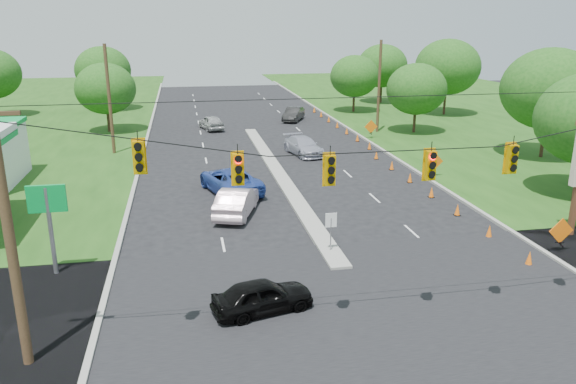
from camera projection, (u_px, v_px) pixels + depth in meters
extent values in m
plane|color=black|center=(371.00, 315.00, 21.37)|extent=(160.00, 160.00, 0.00)
cube|color=black|center=(371.00, 315.00, 21.37)|extent=(160.00, 14.00, 0.02)
cube|color=gray|center=(144.00, 152.00, 47.78)|extent=(0.25, 110.00, 0.16)
cube|color=gray|center=(370.00, 143.00, 51.35)|extent=(0.25, 110.00, 0.16)
cube|color=gray|center=(278.00, 174.00, 41.10)|extent=(1.00, 34.00, 0.18)
cylinder|color=gray|center=(331.00, 236.00, 26.74)|extent=(0.06, 0.06, 1.80)
cube|color=white|center=(331.00, 220.00, 26.51)|extent=(0.55, 0.04, 0.70)
cylinder|color=#422D1C|center=(9.00, 235.00, 16.99)|extent=(0.32, 0.32, 9.00)
cylinder|color=black|center=(390.00, 139.00, 18.38)|extent=(24.00, 0.04, 0.04)
cube|color=#E8A400|center=(139.00, 157.00, 17.04)|extent=(0.34, 0.24, 1.00)
cube|color=#E8A400|center=(238.00, 169.00, 17.72)|extent=(0.34, 0.24, 1.00)
cube|color=#E8A400|center=(330.00, 170.00, 18.31)|extent=(0.34, 0.24, 1.00)
cube|color=#E8A400|center=(430.00, 165.00, 18.92)|extent=(0.34, 0.24, 1.00)
cube|color=#E8A400|center=(512.00, 159.00, 19.43)|extent=(0.34, 0.24, 1.00)
cylinder|color=#422D1C|center=(109.00, 100.00, 46.04)|extent=(0.28, 0.28, 9.00)
cylinder|color=#422D1C|center=(379.00, 87.00, 55.16)|extent=(0.28, 0.28, 9.00)
cylinder|color=gray|center=(51.00, 232.00, 24.21)|extent=(0.20, 0.20, 4.00)
cube|color=#009638|center=(47.00, 199.00, 23.78)|extent=(1.60, 0.15, 1.20)
cube|color=#59331E|center=(576.00, 195.00, 28.64)|extent=(0.25, 0.25, 4.40)
cone|color=orange|center=(529.00, 258.00, 25.60)|extent=(0.32, 0.32, 0.70)
cone|color=orange|center=(489.00, 231.00, 28.89)|extent=(0.32, 0.32, 0.70)
cone|color=orange|center=(457.00, 210.00, 32.18)|extent=(0.32, 0.32, 0.70)
cone|color=orange|center=(432.00, 192.00, 35.47)|extent=(0.32, 0.32, 0.70)
cone|color=orange|center=(410.00, 178.00, 38.76)|extent=(0.32, 0.32, 0.70)
cone|color=orange|center=(392.00, 165.00, 42.05)|extent=(0.32, 0.32, 0.70)
cone|color=orange|center=(376.00, 155.00, 45.34)|extent=(0.32, 0.32, 0.70)
cone|color=orange|center=(370.00, 146.00, 48.73)|extent=(0.32, 0.32, 0.70)
cone|color=orange|center=(357.00, 138.00, 52.02)|extent=(0.32, 0.32, 0.70)
cone|color=orange|center=(347.00, 131.00, 55.31)|extent=(0.32, 0.32, 0.70)
cone|color=orange|center=(337.00, 125.00, 58.60)|extent=(0.32, 0.32, 0.70)
cone|color=orange|center=(329.00, 119.00, 61.89)|extent=(0.32, 0.32, 0.70)
cone|color=orange|center=(321.00, 114.00, 65.18)|extent=(0.32, 0.32, 0.70)
cone|color=orange|center=(314.00, 110.00, 68.47)|extent=(0.32, 0.32, 0.70)
cube|color=black|center=(559.00, 243.00, 26.87)|extent=(0.06, 0.58, 0.26)
cube|color=black|center=(559.00, 243.00, 26.87)|extent=(0.06, 0.58, 0.26)
cube|color=orange|center=(561.00, 231.00, 26.70)|extent=(1.27, 0.05, 1.27)
cube|color=black|center=(434.00, 170.00, 40.03)|extent=(0.06, 0.58, 0.26)
cube|color=black|center=(434.00, 170.00, 40.03)|extent=(0.06, 0.58, 0.26)
cube|color=orange|center=(435.00, 162.00, 39.86)|extent=(1.27, 0.05, 1.27)
cube|color=black|center=(371.00, 133.00, 53.19)|extent=(0.06, 0.58, 0.26)
cube|color=black|center=(371.00, 133.00, 53.19)|extent=(0.06, 0.58, 0.26)
cube|color=orange|center=(371.00, 127.00, 53.02)|extent=(1.27, 0.05, 1.27)
cylinder|color=black|center=(108.00, 120.00, 56.12)|extent=(0.28, 0.28, 2.52)
ellipsoid|color=#194C14|center=(105.00, 89.00, 55.22)|extent=(5.88, 5.88, 5.04)
cylinder|color=black|center=(106.00, 99.00, 69.82)|extent=(0.28, 0.28, 2.88)
ellipsoid|color=#194C14|center=(103.00, 70.00, 68.79)|extent=(6.72, 6.72, 5.76)
cylinder|color=black|center=(543.00, 138.00, 45.46)|extent=(0.28, 0.28, 3.24)
ellipsoid|color=#194C14|center=(550.00, 89.00, 44.30)|extent=(7.56, 7.56, 6.48)
cylinder|color=black|center=(414.00, 120.00, 55.78)|extent=(0.28, 0.28, 2.52)
ellipsoid|color=#194C14|center=(417.00, 89.00, 54.88)|extent=(5.88, 5.88, 5.04)
cylinder|color=black|center=(445.00, 101.00, 66.49)|extent=(0.28, 0.28, 3.24)
ellipsoid|color=#194C14|center=(448.00, 67.00, 65.33)|extent=(7.56, 7.56, 6.48)
cylinder|color=black|center=(381.00, 92.00, 76.17)|extent=(0.28, 0.28, 2.88)
ellipsoid|color=#194C14|center=(382.00, 66.00, 75.15)|extent=(6.72, 6.72, 5.76)
cylinder|color=black|center=(354.00, 102.00, 68.59)|extent=(0.28, 0.28, 2.52)
ellipsoid|color=#194C14|center=(355.00, 76.00, 67.69)|extent=(5.88, 5.88, 5.04)
imported|color=black|center=(263.00, 296.00, 21.39)|extent=(4.17, 2.46, 1.33)
imported|color=silver|center=(237.00, 201.00, 32.17)|extent=(3.16, 5.17, 1.61)
imported|color=#29459B|center=(230.00, 180.00, 36.40)|extent=(4.23, 6.46, 1.65)
imported|color=#A0A1B2|center=(303.00, 146.00, 46.78)|extent=(3.02, 5.34, 1.46)
imported|color=#9C9C9C|center=(211.00, 122.00, 57.58)|extent=(2.75, 4.64, 1.48)
imported|color=black|center=(293.00, 114.00, 62.62)|extent=(3.36, 4.81, 1.50)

